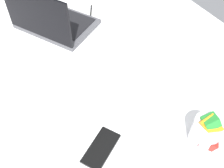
{
  "coord_description": "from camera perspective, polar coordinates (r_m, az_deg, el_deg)",
  "views": [
    {
      "loc": [
        -54.34,
        28.93,
        96.55
      ],
      "look_at": [
        -1.84,
        -3.44,
        24.0
      ],
      "focal_mm": 43.84,
      "sensor_mm": 36.0,
      "label": 1
    }
  ],
  "objects": [
    {
      "name": "snack_cup",
      "position": [
        0.89,
        19.09,
        -9.42
      ],
      "size": [
        10.36,
        9.16,
        14.51
      ],
      "color": "silver",
      "rests_on": "bed_mattress"
    },
    {
      "name": "bed_mattress",
      "position": [
        1.07,
        -2.09,
        -5.31
      ],
      "size": [
        180.0,
        140.0,
        18.0
      ],
      "primitive_type": "cube",
      "color": "white",
      "rests_on": "ground"
    },
    {
      "name": "charger_cable",
      "position": [
        1.35,
        -4.47,
        14.01
      ],
      "size": [
        14.88,
        9.28,
        0.6
      ],
      "primitive_type": "cube",
      "rotation": [
        0.0,
        0.0,
        -0.54
      ],
      "color": "black",
      "rests_on": "bed_mattress"
    },
    {
      "name": "cell_phone",
      "position": [
        0.88,
        -2.32,
        -13.26
      ],
      "size": [
        12.83,
        15.53,
        0.8
      ],
      "primitive_type": "cube",
      "rotation": [
        0.0,
        0.0,
        3.66
      ],
      "color": "black",
      "rests_on": "bed_mattress"
    },
    {
      "name": "laptop",
      "position": [
        1.27,
        -12.39,
        12.73
      ],
      "size": [
        39.98,
        35.98,
        23.0
      ],
      "rotation": [
        0.0,
        0.0,
        0.5
      ],
      "color": "#4C4C51",
      "rests_on": "bed_mattress"
    }
  ]
}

